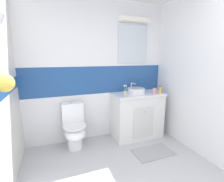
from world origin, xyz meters
The scene contains 10 objects.
ground_plane centered at (0.00, 1.20, -0.02)m, with size 3.20×3.48×0.04m, color #B2B2B7.
wall_back_tiled centered at (0.01, 2.45, 1.26)m, with size 3.20×0.20×2.50m.
wall_right_plain centered at (1.35, 1.20, 1.25)m, with size 0.10×3.48×2.50m, color white.
vanity_cabinet centered at (0.68, 2.15, 0.43)m, with size 0.94×0.52×0.85m.
sink_basin centered at (0.65, 2.17, 0.90)m, with size 0.32×0.37×0.18m.
toilet centered at (-0.50, 2.16, 0.36)m, with size 0.37×0.50×0.77m.
toothbrush_cup centered at (0.36, 2.01, 0.90)m, with size 0.08×0.08×0.21m.
soap_dispenser centered at (0.96, 2.02, 0.90)m, with size 0.06×0.06×0.15m.
deodorant_spray_can centered at (1.07, 2.00, 0.92)m, with size 0.04×0.04×0.14m.
bath_mat centered at (0.65, 1.54, 0.01)m, with size 0.63×0.37×0.01m, color #99999E.
Camera 1 is at (-0.79, -0.40, 1.50)m, focal length 25.64 mm.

